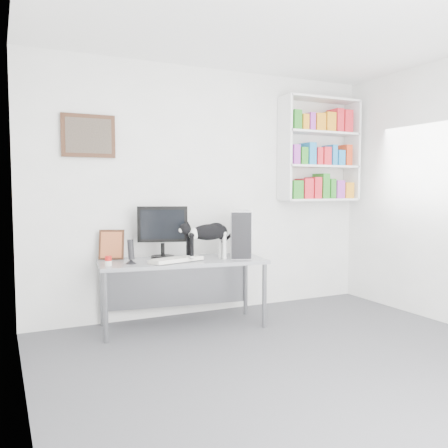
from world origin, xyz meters
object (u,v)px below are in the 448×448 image
object	(u,v)px
soup_can	(108,261)
cat	(208,241)
bookshelf	(320,150)
leaning_print	(111,244)
desk	(183,293)
keyboard	(176,260)
speaker	(131,251)
pc_tower	(241,234)
monitor	(163,232)

from	to	relation	value
soup_can	cat	xyz separation A→B (m)	(0.96, -0.08, 0.14)
bookshelf	leaning_print	distance (m)	2.71
desk	keyboard	distance (m)	0.39
cat	bookshelf	bearing A→B (deg)	7.31
bookshelf	keyboard	xyz separation A→B (m)	(-1.99, -0.40, -1.15)
keyboard	cat	bearing A→B (deg)	-20.81
cat	soup_can	bearing A→B (deg)	168.00
bookshelf	speaker	distance (m)	2.65
pc_tower	cat	bearing A→B (deg)	-140.67
monitor	keyboard	xyz separation A→B (m)	(0.04, -0.29, -0.25)
soup_can	keyboard	bearing A→B (deg)	-3.83
bookshelf	soup_can	bearing A→B (deg)	-172.17
pc_tower	keyboard	bearing A→B (deg)	-149.14
soup_can	cat	distance (m)	0.97
pc_tower	soup_can	distance (m)	1.39
desk	soup_can	world-z (taller)	soup_can
speaker	soup_can	size ratio (longest dim) A/B	2.64
monitor	cat	size ratio (longest dim) A/B	0.89
monitor	cat	bearing A→B (deg)	-23.49
keyboard	cat	xyz separation A→B (m)	(0.32, -0.03, 0.17)
keyboard	monitor	bearing A→B (deg)	82.16
desk	bookshelf	bearing A→B (deg)	17.24
speaker	cat	bearing A→B (deg)	-15.54
monitor	pc_tower	distance (m)	0.81
cat	keyboard	bearing A→B (deg)	166.51
soup_can	cat	size ratio (longest dim) A/B	0.15
soup_can	leaning_print	bearing A→B (deg)	73.35
pc_tower	speaker	xyz separation A→B (m)	(-1.16, 0.00, -0.12)
desk	monitor	bearing A→B (deg)	133.35
desk	cat	xyz separation A→B (m)	(0.22, -0.13, 0.53)
keyboard	pc_tower	xyz separation A→B (m)	(0.74, 0.07, 0.22)
cat	pc_tower	bearing A→B (deg)	6.29
monitor	leaning_print	size ratio (longest dim) A/B	1.75
desk	keyboard	bearing A→B (deg)	-128.82
keyboard	speaker	size ratio (longest dim) A/B	2.19
desk	leaning_print	bearing A→B (deg)	160.80
speaker	leaning_print	distance (m)	0.37
pc_tower	speaker	bearing A→B (deg)	-154.56
soup_can	bookshelf	bearing A→B (deg)	7.83
desk	monitor	xyz separation A→B (m)	(-0.14, 0.20, 0.61)
bookshelf	leaning_print	world-z (taller)	bookshelf
desk	pc_tower	size ratio (longest dim) A/B	3.42
pc_tower	leaning_print	bearing A→B (deg)	-170.01
monitor	cat	world-z (taller)	monitor
keyboard	soup_can	world-z (taller)	soup_can
bookshelf	monitor	xyz separation A→B (m)	(-2.02, -0.11, -0.90)
keyboard	speaker	bearing A→B (deg)	155.66
keyboard	soup_can	distance (m)	0.64
pc_tower	monitor	bearing A→B (deg)	-170.72
keyboard	soup_can	bearing A→B (deg)	161.43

